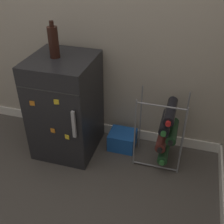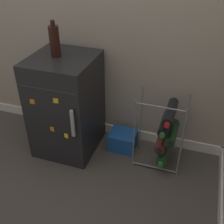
{
  "view_description": "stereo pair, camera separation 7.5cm",
  "coord_description": "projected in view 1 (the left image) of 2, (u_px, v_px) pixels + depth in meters",
  "views": [
    {
      "loc": [
        0.63,
        -1.4,
        1.61
      ],
      "look_at": [
        0.11,
        0.35,
        0.41
      ],
      "focal_mm": 45.0,
      "sensor_mm": 36.0,
      "label": 1
    },
    {
      "loc": [
        0.7,
        -1.38,
        1.61
      ],
      "look_at": [
        0.11,
        0.35,
        0.41
      ],
      "focal_mm": 45.0,
      "sensor_mm": 36.0,
      "label": 2
    }
  ],
  "objects": [
    {
      "name": "ground_plane",
      "position": [
        85.0,
        178.0,
        2.16
      ],
      "size": [
        14.0,
        14.0,
        0.0
      ],
      "primitive_type": "plane",
      "color": "#423D38"
    },
    {
      "name": "mini_fridge",
      "position": [
        66.0,
        106.0,
        2.26
      ],
      "size": [
        0.48,
        0.53,
        0.82
      ],
      "color": "black",
      "rests_on": "ground_plane"
    },
    {
      "name": "soda_box",
      "position": [
        122.0,
        140.0,
        2.43
      ],
      "size": [
        0.22,
        0.2,
        0.15
      ],
      "color": "#194C9E",
      "rests_on": "ground_plane"
    },
    {
      "name": "fridge_top_bottle",
      "position": [
        54.0,
        42.0,
        1.99
      ],
      "size": [
        0.07,
        0.07,
        0.26
      ],
      "color": "black",
      "rests_on": "mini_fridge"
    },
    {
      "name": "wine_rack",
      "position": [
        167.0,
        131.0,
        2.16
      ],
      "size": [
        0.37,
        0.33,
        0.61
      ],
      "color": "slate",
      "rests_on": "ground_plane"
    }
  ]
}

